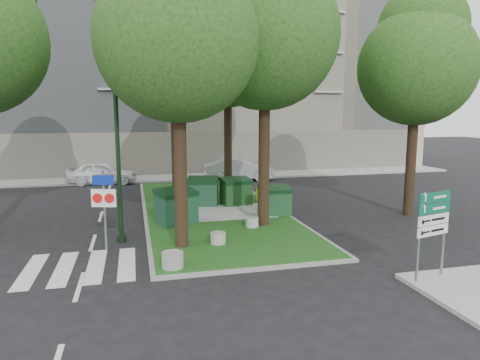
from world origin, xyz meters
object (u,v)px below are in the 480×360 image
object	(u,v)px
street_lamp	(117,138)
traffic_sign_pole	(104,199)
bollard_mid	(218,238)
car_white	(102,173)
litter_bin	(260,194)
tree_median_near_left	(180,24)
tree_median_far	(229,43)
dumpster_b	(203,192)
bollard_left	(173,260)
directional_sign	(433,221)
dumpster_d	(275,200)
tree_median_near_right	(267,21)
bollard_right	(252,222)
dumpster_c	(236,191)
tree_street_right	(418,56)
car_silver	(238,169)
dumpster_a	(176,206)
tree_median_mid	(176,60)

from	to	relation	value
street_lamp	traffic_sign_pole	distance (m)	2.21
bollard_mid	car_white	world-z (taller)	car_white
traffic_sign_pole	litter_bin	bearing A→B (deg)	55.02
tree_median_near_left	street_lamp	world-z (taller)	tree_median_near_left
tree_median_far	dumpster_b	world-z (taller)	tree_median_far
bollard_left	directional_sign	xyz separation A→B (m)	(6.69, -2.50, 1.35)
bollard_mid	traffic_sign_pole	bearing A→B (deg)	172.12
tree_median_near_left	dumpster_d	bearing A→B (deg)	38.71
traffic_sign_pole	directional_sign	xyz separation A→B (m)	(8.67, -4.97, -0.04)
bollard_left	litter_bin	world-z (taller)	litter_bin
directional_sign	car_white	world-z (taller)	directional_sign
tree_median_near_right	directional_sign	xyz separation A→B (m)	(2.61, -6.56, -6.29)
bollard_mid	traffic_sign_pole	size ratio (longest dim) A/B	0.20
tree_median_near_left	bollard_mid	bearing A→B (deg)	-4.90
tree_median_near_left	bollard_mid	distance (m)	7.10
bollard_right	bollard_mid	distance (m)	2.49
dumpster_c	traffic_sign_pole	world-z (taller)	traffic_sign_pole
dumpster_d	dumpster_b	bearing A→B (deg)	139.20
bollard_left	directional_sign	distance (m)	7.27
tree_street_right	bollard_left	size ratio (longest dim) A/B	15.94
tree_median_near_right	directional_sign	size ratio (longest dim) A/B	4.82
dumpster_d	street_lamp	world-z (taller)	street_lamp
directional_sign	car_silver	distance (m)	18.57
dumpster_a	street_lamp	bearing A→B (deg)	-164.76
bollard_left	bollard_right	world-z (taller)	bollard_left
dumpster_d	car_white	world-z (taller)	car_white
tree_median_near_left	tree_median_mid	world-z (taller)	tree_median_near_left
tree_median_near_right	litter_bin	distance (m)	8.82
tree_street_right	car_silver	distance (m)	14.03
litter_bin	car_silver	world-z (taller)	car_silver
tree_street_right	street_lamp	bearing A→B (deg)	-174.65
tree_street_right	dumpster_a	size ratio (longest dim) A/B	5.43
tree_street_right	dumpster_d	world-z (taller)	tree_street_right
tree_median_near_right	litter_bin	xyz separation A→B (m)	(1.11, 4.47, -7.52)
dumpster_c	traffic_sign_pole	bearing A→B (deg)	-145.26
bollard_right	directional_sign	world-z (taller)	directional_sign
tree_median_near_right	car_white	xyz separation A→B (m)	(-7.11, 12.76, -7.24)
tree_street_right	car_white	xyz separation A→B (m)	(-14.11, 12.26, -6.24)
bollard_left	litter_bin	distance (m)	9.98
car_white	car_silver	xyz separation A→B (m)	(8.93, -0.79, 0.04)
dumpster_b	directional_sign	world-z (taller)	directional_sign
dumpster_d	car_silver	distance (m)	10.47
tree_median_near_right	bollard_mid	distance (m)	8.30
litter_bin	street_lamp	xyz separation A→B (m)	(-6.70, -5.15, 3.23)
street_lamp	tree_median_mid	bearing A→B (deg)	63.45
dumpster_a	car_white	size ratio (longest dim) A/B	0.43
tree_median_mid	dumpster_b	world-z (taller)	tree_median_mid
tree_median_near_right	tree_median_mid	bearing A→B (deg)	123.69
tree_median_far	dumpster_b	size ratio (longest dim) A/B	6.98
bollard_right	bollard_mid	xyz separation A→B (m)	(-1.72, -1.80, 0.01)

